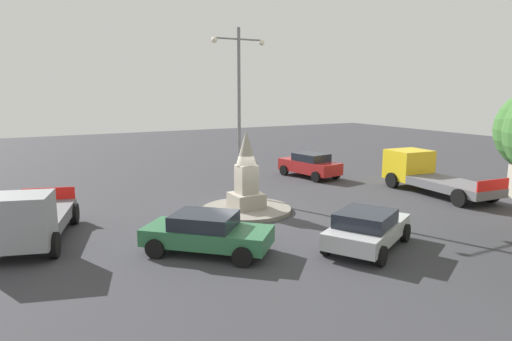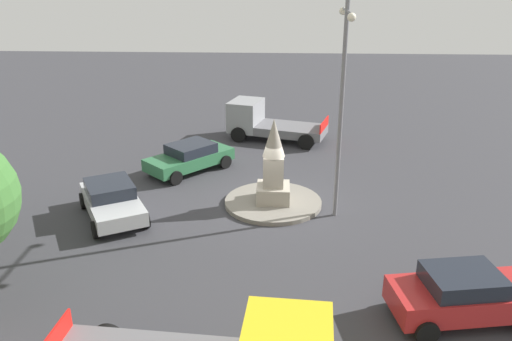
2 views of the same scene
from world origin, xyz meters
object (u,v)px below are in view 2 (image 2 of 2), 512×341
Objects in this scene: car_red_near_island at (464,294)px; car_silver_waiting at (112,200)px; monument at (274,167)px; car_green_parked_right at (190,157)px; truck_grey_approaching at (265,122)px; streetlamp at (342,92)px.

car_red_near_island reaches higher than car_silver_waiting.
monument is 0.81× the size of car_green_parked_right.
truck_grey_approaching is at bearing -159.50° from car_red_near_island.
monument is 0.80× the size of car_silver_waiting.
streetlamp is 1.90× the size of car_silver_waiting.
monument is 8.73m from truck_grey_approaching.
truck_grey_approaching is (-9.55, -3.04, -3.89)m from streetlamp.
car_silver_waiting is 1.02× the size of car_green_parked_right.
car_red_near_island is 1.00× the size of car_green_parked_right.
car_silver_waiting is at bearing -86.42° from streetlamp.
streetlamp is at bearing 93.58° from car_silver_waiting.
car_green_parked_right is 0.74× the size of truck_grey_approaching.
car_silver_waiting is 0.76× the size of truck_grey_approaching.
car_red_near_island is at bearing 24.63° from streetlamp.
monument is 5.40m from car_green_parked_right.
monument reaches higher than truck_grey_approaching.
monument reaches higher than car_red_near_island.
truck_grey_approaching reaches higher than car_red_near_island.
car_green_parked_right is at bearing -138.94° from car_red_near_island.
monument is 0.81× the size of car_red_near_island.
car_red_near_island is (6.24, 2.86, -4.09)m from streetlamp.
streetlamp reaches higher than truck_grey_approaching.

